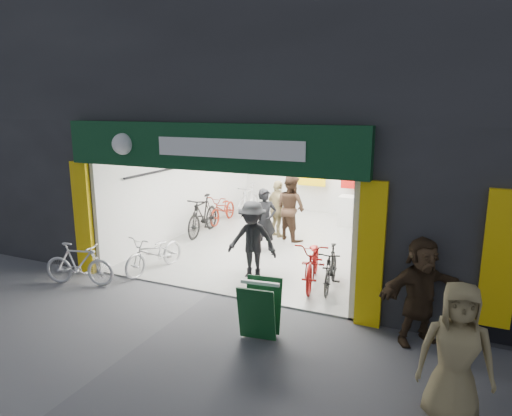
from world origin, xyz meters
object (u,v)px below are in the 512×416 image
Objects in this scene: pedestrian_near at (456,355)px; sandwich_board at (260,308)px; bike_left_front at (155,253)px; parked_bike at (79,264)px; bike_right_front at (331,268)px.

sandwich_board is (-2.98, 0.98, -0.38)m from pedestrian_near.
sandwich_board is at bearing -18.35° from bike_left_front.
parked_bike is at bearing -117.44° from bike_left_front.
bike_right_front is 0.85× the size of pedestrian_near.
sandwich_board is (3.49, -1.84, 0.07)m from bike_left_front.
bike_left_front is 0.96× the size of pedestrian_near.
bike_left_front is 4.08m from bike_right_front.
parked_bike is at bearing -164.90° from bike_right_front.
pedestrian_near is at bearing -61.44° from bike_right_front.
bike_left_front is 1.83× the size of sandwich_board.
bike_right_front is at bearing 70.88° from sandwich_board.
parked_bike is (-5.03, -1.99, 0.01)m from bike_right_front.
bike_left_front is at bearing -51.37° from parked_bike.
pedestrian_near is at bearing -14.11° from bike_left_front.
sandwich_board is at bearing 153.09° from pedestrian_near.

